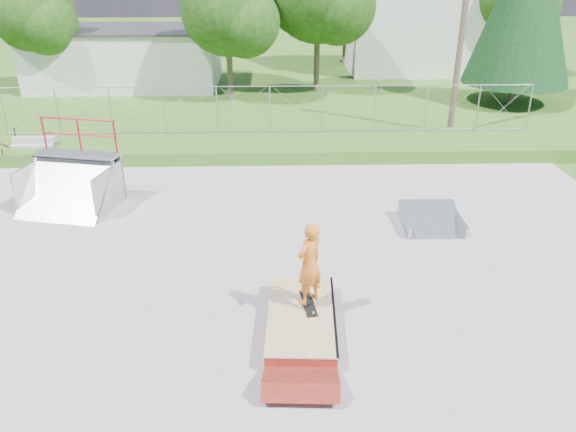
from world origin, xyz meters
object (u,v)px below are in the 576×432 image
quarter_pipe (65,170)px  flat_bank_ramp (432,220)px  skater (309,267)px  grind_box (301,321)px

quarter_pipe → flat_bank_ramp: quarter_pipe is taller
quarter_pipe → skater: bearing=-28.7°
grind_box → skater: skater is taller
skater → flat_bank_ramp: bearing=-174.4°
grind_box → skater: 1.13m
quarter_pipe → grind_box: bearing=-30.5°
grind_box → skater: size_ratio=1.63×
grind_box → flat_bank_ramp: bearing=53.2°
grind_box → quarter_pipe: 8.78m
grind_box → flat_bank_ramp: flat_bank_ramp is taller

